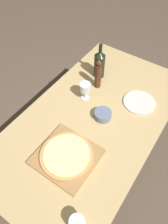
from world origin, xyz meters
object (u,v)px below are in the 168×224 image
pizza (66,155)px  small_bowl (103,115)px  wine_bottle (99,64)px  wine_glass (85,88)px  pepper_mill (98,75)px

pizza → small_bowl: bearing=87.0°
wine_bottle → wine_glass: wine_bottle is taller
wine_bottle → small_bowl: bearing=-54.4°
pizza → pepper_mill: (-0.18, 0.66, 0.09)m
pizza → wine_glass: (-0.19, 0.50, 0.08)m
pepper_mill → wine_bottle: bearing=117.3°
pizza → pepper_mill: size_ratio=1.31×
pizza → small_bowl: size_ratio=2.69×
wine_bottle → small_bowl: size_ratio=2.46×
pizza → wine_glass: size_ratio=2.35×
pepper_mill → wine_glass: pepper_mill is taller
pizza → wine_bottle: wine_bottle is taller
pizza → wine_glass: wine_glass is taller
pizza → wine_glass: 0.54m
small_bowl → wine_glass: bearing=157.4°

